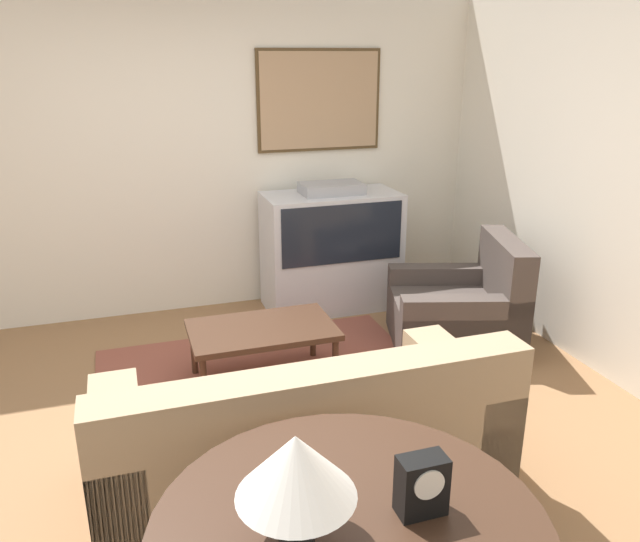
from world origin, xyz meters
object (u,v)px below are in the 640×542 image
(couch, at_px, (304,439))
(armchair, at_px, (460,312))
(tv, at_px, (331,250))
(table_lamp, at_px, (296,467))
(console_table, at_px, (350,541))
(coffee_table, at_px, (262,333))
(mantel_clock, at_px, (422,485))

(couch, xyz_separation_m, armchair, (1.63, 1.26, -0.02))
(tv, relative_size, table_lamp, 3.14)
(console_table, bearing_deg, coffee_table, 84.07)
(tv, height_order, couch, tv)
(mantel_clock, bearing_deg, table_lamp, 179.85)
(armchair, bearing_deg, coffee_table, -69.00)
(tv, relative_size, coffee_table, 1.19)
(couch, height_order, coffee_table, couch)
(couch, height_order, armchair, armchair)
(console_table, bearing_deg, mantel_clock, -3.34)
(armchair, distance_m, mantel_clock, 2.94)
(tv, xyz_separation_m, table_lamp, (-1.31, -3.46, 0.49))
(coffee_table, xyz_separation_m, mantel_clock, (-0.00, -2.30, 0.48))
(coffee_table, bearing_deg, couch, -92.52)
(couch, distance_m, table_lamp, 1.40)
(couch, bearing_deg, mantel_clock, 92.28)
(coffee_table, distance_m, table_lamp, 2.42)
(armchair, xyz_separation_m, console_table, (-1.81, -2.40, 0.42))
(console_table, xyz_separation_m, table_lamp, (-0.18, -0.01, 0.32))
(table_lamp, bearing_deg, tv, 69.31)
(couch, height_order, mantel_clock, mantel_clock)
(table_lamp, bearing_deg, mantel_clock, -0.15)
(console_table, relative_size, mantel_clock, 6.32)
(armchair, height_order, table_lamp, table_lamp)
(tv, bearing_deg, armchair, -57.06)
(armchair, bearing_deg, couch, -35.12)
(tv, relative_size, mantel_clock, 5.76)
(tv, xyz_separation_m, console_table, (-1.13, -3.45, 0.16))
(tv, xyz_separation_m, coffee_table, (-0.89, -1.16, -0.16))
(couch, relative_size, armchair, 1.81)
(armchair, distance_m, console_table, 3.03)
(armchair, bearing_deg, tv, -130.07)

